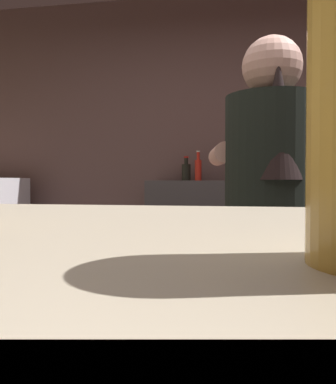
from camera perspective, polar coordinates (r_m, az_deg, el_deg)
name	(u,v)px	position (r m, az deg, el deg)	size (l,w,h in m)	color
wall_back	(218,152)	(3.61, 6.96, 5.48)	(5.20, 0.10, 2.70)	brown
prep_counter	(273,318)	(2.13, 14.38, -16.62)	(2.10, 0.60, 0.88)	brown
back_shelf	(202,248)	(3.38, 4.78, -7.82)	(0.88, 0.36, 1.11)	#3F3A3B
bartender	(271,224)	(1.57, 14.13, -4.35)	(0.46, 0.53, 1.64)	#323739
mixing_bowl	(149,218)	(2.13, -2.59, -3.61)	(0.20, 0.20, 0.05)	#426C8F
chefs_knife	(327,228)	(2.02, 21.25, -4.69)	(0.24, 0.03, 0.01)	silver
bottle_olive_oil	(198,169)	(3.38, 4.21, 3.21)	(0.06, 0.06, 0.24)	red
bottle_vinegar	(238,167)	(3.30, 9.72, 3.38)	(0.07, 0.07, 0.27)	black
bottle_hot_sauce	(186,171)	(3.42, 2.54, 2.90)	(0.08, 0.08, 0.20)	black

